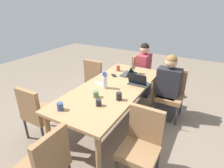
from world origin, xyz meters
TOP-DOWN VIEW (x-y plane):
  - ground_plane at (0.00, 0.00)m, footprint 10.00×10.00m
  - dining_table at (0.00, 0.00)m, footprint 2.21×0.96m
  - chair_head_right_left_near at (1.46, 0.06)m, footprint 0.44×0.44m
  - person_head_right_left_near at (1.40, -0.01)m, footprint 0.40×0.36m
  - chair_near_left_mid at (0.82, -0.78)m, footprint 0.44×0.44m
  - person_near_left_mid at (0.75, -0.72)m, footprint 0.36×0.40m
  - chair_far_left_far at (0.71, 0.79)m, footprint 0.44×0.44m
  - chair_far_right_near at (-0.83, 0.82)m, footprint 0.44×0.44m
  - chair_near_right_mid at (-0.68, -0.78)m, footprint 0.44×0.44m
  - chair_head_left_right_far at (-1.44, -0.03)m, footprint 0.44×0.44m
  - flower_vase at (-0.09, 0.08)m, footprint 0.09×0.10m
  - placemat_head_right_left_near at (0.66, -0.01)m, footprint 0.37×0.28m
  - placemat_near_left_mid at (0.34, -0.32)m, footprint 0.26×0.36m
  - laptop_head_right_left_near at (0.61, -0.03)m, footprint 0.32×0.22m
  - laptop_near_left_mid at (0.29, -0.33)m, footprint 0.22×0.32m
  - coffee_mug_near_left at (0.70, 0.26)m, footprint 0.07×0.07m
  - coffee_mug_near_right at (-0.32, -0.29)m, footprint 0.08×0.08m
  - coffee_mug_centre_left at (-0.91, 0.24)m, footprint 0.08×0.08m
  - coffee_mug_centre_right at (-0.59, -0.13)m, footprint 0.08×0.08m
  - coffee_mug_far_left at (-0.41, 0.03)m, footprint 0.08×0.08m
  - phone_black at (0.43, 0.20)m, footprint 0.15×0.16m
  - phone_silver at (-0.00, 0.25)m, footprint 0.10×0.16m

SIDE VIEW (x-z plane):
  - ground_plane at x=0.00m, z-range 0.00..0.00m
  - chair_head_right_left_near at x=1.46m, z-range 0.05..0.95m
  - chair_near_left_mid at x=0.82m, z-range 0.05..0.95m
  - chair_far_left_far at x=0.71m, z-range 0.05..0.95m
  - chair_far_right_near at x=-0.83m, z-range 0.05..0.95m
  - chair_near_right_mid at x=-0.68m, z-range 0.05..0.95m
  - chair_head_left_right_far at x=-1.44m, z-range 0.05..0.95m
  - person_head_right_left_near at x=1.40m, z-range -0.07..1.12m
  - person_near_left_mid at x=0.75m, z-range -0.07..1.12m
  - dining_table at x=0.00m, z-range 0.30..1.05m
  - placemat_head_right_left_near at x=0.66m, z-range 0.75..0.75m
  - placemat_near_left_mid at x=0.34m, z-range 0.75..0.75m
  - phone_black at x=0.43m, z-range 0.75..0.76m
  - phone_silver at x=0.00m, z-range 0.75..0.76m
  - laptop_head_right_left_near at x=0.61m, z-range 0.69..0.89m
  - coffee_mug_centre_right at x=-0.59m, z-range 0.75..0.83m
  - laptop_near_left_mid at x=0.29m, z-range 0.69..0.90m
  - coffee_mug_far_left at x=-0.41m, z-range 0.75..0.84m
  - coffee_mug_centre_left at x=-0.91m, z-range 0.75..0.85m
  - coffee_mug_near_left at x=0.70m, z-range 0.75..0.86m
  - coffee_mug_near_right at x=-0.32m, z-range 0.75..0.86m
  - flower_vase at x=-0.09m, z-range 0.75..1.05m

